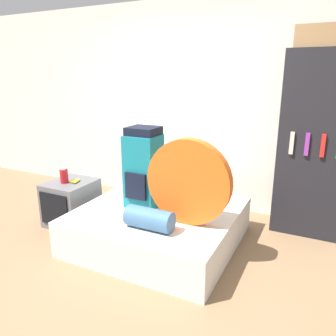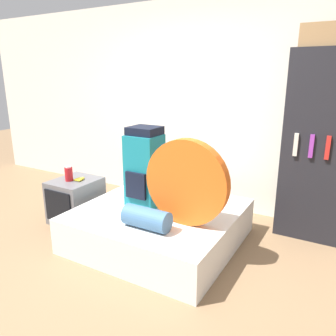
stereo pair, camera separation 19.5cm
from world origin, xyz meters
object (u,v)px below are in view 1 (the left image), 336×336
Objects in this scene: television at (71,202)px; bookshelf at (315,146)px; backpack at (143,168)px; canister at (64,176)px; sleeping_roll at (149,219)px; tent_bag at (188,182)px; cardboard_box at (319,36)px.

television is 2.78m from bookshelf.
backpack is 1.00m from canister.
sleeping_roll is 1.92m from bookshelf.
backpack reaches higher than sleeping_roll.
sleeping_roll is at bearing -14.55° from canister.
canister is (-1.29, 0.34, 0.13)m from sleeping_roll.
bookshelf is (0.97, 1.11, 0.21)m from tent_bag.
cardboard_box reaches higher than backpack.
television is 0.34m from canister.
tent_bag is at bearing -17.53° from backpack.
tent_bag is at bearing -131.26° from bookshelf.
television is at bearing 175.80° from tent_bag.
canister reaches higher than television.
backpack reaches higher than television.
canister is (-0.03, -0.05, 0.34)m from television.
sleeping_roll is 1.34m from television.
cardboard_box reaches higher than tent_bag.
canister is at bearing -173.22° from backpack.
canister is at bearing -157.52° from bookshelf.
tent_bag reaches higher than television.
bookshelf is (2.49, 1.00, 0.72)m from television.
television is 3.15× the size of canister.
backpack is at bearing -148.25° from cardboard_box.
backpack is at bearing 6.78° from canister.
canister is at bearing 165.45° from sleeping_roll.
sleeping_roll is at bearing -130.13° from cardboard_box.
backpack is 1.91× the size of sleeping_roll.
cardboard_box reaches higher than canister.
television is at bearing 163.19° from sleeping_roll.
backpack is 1.82m from bookshelf.
backpack is at bearing -149.06° from bookshelf.
canister is 2.76m from bookshelf.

